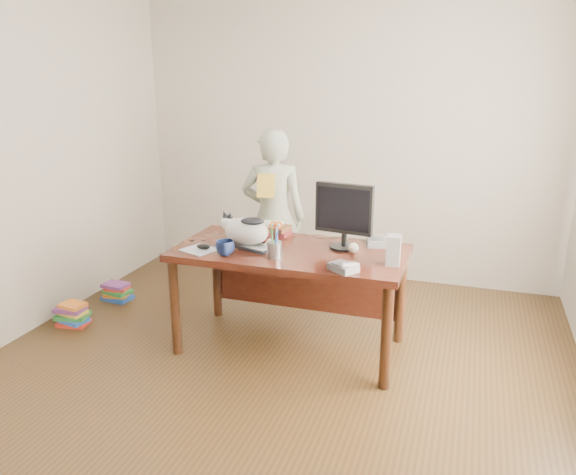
{
  "coord_description": "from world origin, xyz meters",
  "views": [
    {
      "loc": [
        1.16,
        -2.93,
        1.96
      ],
      "look_at": [
        0.0,
        0.55,
        0.85
      ],
      "focal_mm": 35.0,
      "sensor_mm": 36.0,
      "label": 1
    }
  ],
  "objects_px": {
    "person": "(273,217)",
    "desk": "(294,266)",
    "phone": "(344,267)",
    "coffee_mug": "(225,248)",
    "keyboard": "(247,245)",
    "book_stack": "(273,229)",
    "speaker": "(393,250)",
    "calculator": "(377,241)",
    "book_pile_b": "(117,292)",
    "mouse": "(203,246)",
    "monitor": "(344,213)",
    "book_pile_a": "(73,315)",
    "baseball": "(353,248)",
    "cat": "(245,230)",
    "pen_cup": "(275,248)"
  },
  "relations": [
    {
      "from": "desk",
      "to": "phone",
      "type": "xyz_separation_m",
      "value": [
        0.45,
        -0.39,
        0.17
      ]
    },
    {
      "from": "speaker",
      "to": "baseball",
      "type": "relative_size",
      "value": 2.66
    },
    {
      "from": "book_stack",
      "to": "calculator",
      "type": "relative_size",
      "value": 1.22
    },
    {
      "from": "book_pile_b",
      "to": "phone",
      "type": "bearing_deg",
      "value": -16.87
    },
    {
      "from": "cat",
      "to": "book_pile_b",
      "type": "xyz_separation_m",
      "value": [
        -1.4,
        0.39,
        -0.8
      ]
    },
    {
      "from": "person",
      "to": "phone",
      "type": "bearing_deg",
      "value": 117.04
    },
    {
      "from": "pen_cup",
      "to": "cat",
      "type": "bearing_deg",
      "value": 148.74
    },
    {
      "from": "speaker",
      "to": "person",
      "type": "relative_size",
      "value": 0.13
    },
    {
      "from": "mouse",
      "to": "keyboard",
      "type": "bearing_deg",
      "value": 51.66
    },
    {
      "from": "cat",
      "to": "book_pile_a",
      "type": "distance_m",
      "value": 1.64
    },
    {
      "from": "book_pile_a",
      "to": "book_stack",
      "type": "bearing_deg",
      "value": 18.36
    },
    {
      "from": "coffee_mug",
      "to": "book_stack",
      "type": "distance_m",
      "value": 0.58
    },
    {
      "from": "mouse",
      "to": "desk",
      "type": "bearing_deg",
      "value": 46.74
    },
    {
      "from": "desk",
      "to": "keyboard",
      "type": "height_order",
      "value": "keyboard"
    },
    {
      "from": "keyboard",
      "to": "book_pile_b",
      "type": "distance_m",
      "value": 1.62
    },
    {
      "from": "mouse",
      "to": "cat",
      "type": "bearing_deg",
      "value": 53.34
    },
    {
      "from": "person",
      "to": "book_pile_b",
      "type": "relative_size",
      "value": 5.81
    },
    {
      "from": "keyboard",
      "to": "book_stack",
      "type": "xyz_separation_m",
      "value": [
        0.08,
        0.34,
        0.03
      ]
    },
    {
      "from": "mouse",
      "to": "calculator",
      "type": "bearing_deg",
      "value": 44.57
    },
    {
      "from": "calculator",
      "to": "speaker",
      "type": "bearing_deg",
      "value": -80.79
    },
    {
      "from": "monitor",
      "to": "baseball",
      "type": "height_order",
      "value": "monitor"
    },
    {
      "from": "baseball",
      "to": "phone",
      "type": "bearing_deg",
      "value": -87.36
    },
    {
      "from": "book_stack",
      "to": "book_pile_a",
      "type": "relative_size",
      "value": 0.96
    },
    {
      "from": "calculator",
      "to": "book_pile_b",
      "type": "bearing_deg",
      "value": 164.11
    },
    {
      "from": "desk",
      "to": "phone",
      "type": "height_order",
      "value": "phone"
    },
    {
      "from": "keyboard",
      "to": "book_stack",
      "type": "bearing_deg",
      "value": 95.67
    },
    {
      "from": "cat",
      "to": "book_pile_a",
      "type": "height_order",
      "value": "cat"
    },
    {
      "from": "desk",
      "to": "speaker",
      "type": "height_order",
      "value": "speaker"
    },
    {
      "from": "phone",
      "to": "book_pile_a",
      "type": "height_order",
      "value": "phone"
    },
    {
      "from": "mouse",
      "to": "coffee_mug",
      "type": "bearing_deg",
      "value": 3.79
    },
    {
      "from": "coffee_mug",
      "to": "phone",
      "type": "distance_m",
      "value": 0.83
    },
    {
      "from": "speaker",
      "to": "baseball",
      "type": "height_order",
      "value": "speaker"
    },
    {
      "from": "keyboard",
      "to": "monitor",
      "type": "xyz_separation_m",
      "value": [
        0.66,
        0.17,
        0.25
      ]
    },
    {
      "from": "keyboard",
      "to": "person",
      "type": "relative_size",
      "value": 0.3
    },
    {
      "from": "monitor",
      "to": "book_pile_b",
      "type": "height_order",
      "value": "monitor"
    },
    {
      "from": "monitor",
      "to": "book_stack",
      "type": "distance_m",
      "value": 0.65
    },
    {
      "from": "book_pile_a",
      "to": "person",
      "type": "bearing_deg",
      "value": 36.85
    },
    {
      "from": "phone",
      "to": "book_pile_a",
      "type": "bearing_deg",
      "value": -148.61
    },
    {
      "from": "person",
      "to": "desk",
      "type": "bearing_deg",
      "value": 108.9
    },
    {
      "from": "monitor",
      "to": "person",
      "type": "bearing_deg",
      "value": 146.28
    },
    {
      "from": "phone",
      "to": "keyboard",
      "type": "bearing_deg",
      "value": -165.17
    },
    {
      "from": "speaker",
      "to": "book_pile_a",
      "type": "relative_size",
      "value": 0.72
    },
    {
      "from": "pen_cup",
      "to": "keyboard",
      "type": "bearing_deg",
      "value": 147.85
    },
    {
      "from": "monitor",
      "to": "person",
      "type": "xyz_separation_m",
      "value": [
        -0.76,
        0.67,
        -0.26
      ]
    },
    {
      "from": "keyboard",
      "to": "coffee_mug",
      "type": "distance_m",
      "value": 0.23
    },
    {
      "from": "book_stack",
      "to": "book_pile_a",
      "type": "bearing_deg",
      "value": -157.09
    },
    {
      "from": "coffee_mug",
      "to": "cat",
      "type": "bearing_deg",
      "value": 75.83
    },
    {
      "from": "baseball",
      "to": "book_pile_b",
      "type": "relative_size",
      "value": 0.28
    },
    {
      "from": "phone",
      "to": "person",
      "type": "bearing_deg",
      "value": 162.12
    },
    {
      "from": "baseball",
      "to": "calculator",
      "type": "xyz_separation_m",
      "value": [
        0.12,
        0.24,
        -0.01
      ]
    }
  ]
}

